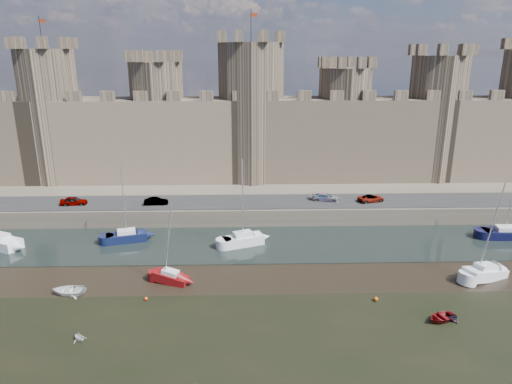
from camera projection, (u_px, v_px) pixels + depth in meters
ground at (237, 365)px, 36.41m from camera, size 160.00×160.00×0.00m
water_channel at (239, 244)px, 59.35m from camera, size 160.00×12.00×0.08m
quay at (241, 168)px, 93.42m from camera, size 160.00×60.00×2.50m
road at (240, 202)px, 68.18m from camera, size 160.00×7.00×0.10m
castle at (236, 127)px, 78.89m from camera, size 108.50×11.00×29.00m
car_0 at (74, 201)px, 66.63m from camera, size 3.90×1.84×1.29m
car_1 at (156, 201)px, 66.71m from camera, size 3.53×1.44×1.14m
car_2 at (326, 197)px, 68.58m from camera, size 4.31×2.53×1.17m
car_3 at (371, 198)px, 68.14m from camera, size 4.35×2.90×1.11m
sailboat_1 at (127, 236)px, 59.94m from camera, size 5.49×3.29×10.30m
sailboat_2 at (243, 239)px, 58.78m from camera, size 5.63×3.80×11.32m
sailboat_3 at (506, 233)px, 61.01m from camera, size 6.13×2.74×10.48m
sailboat_4 at (171, 277)px, 49.30m from camera, size 4.19×2.74×9.14m
sailboat_5 at (485, 272)px, 50.09m from camera, size 5.58×3.91×11.23m
dinghy_3 at (79, 337)px, 39.34m from camera, size 1.78×1.76×0.71m
dinghy_4 at (441, 318)px, 42.33m from camera, size 3.75×3.38×0.64m
dinghy_6 at (69, 291)px, 47.00m from camera, size 3.41×2.47×0.70m
dinghy_7 at (453, 318)px, 42.26m from camera, size 1.66×1.57×0.69m
buoy_1 at (146, 299)px, 45.84m from camera, size 0.38×0.38×0.38m
buoy_3 at (376, 299)px, 45.72m from camera, size 0.45×0.45×0.45m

